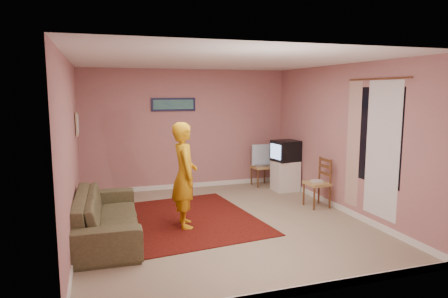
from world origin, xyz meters
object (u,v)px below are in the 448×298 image
object	(u,v)px
chair_a	(262,162)
chair_b	(317,177)
crt_tv	(286,151)
sofa	(107,215)
tv_cabinet	(285,176)
person	(185,175)

from	to	relation	value
chair_a	chair_b	distance (m)	1.88
crt_tv	chair_b	world-z (taller)	crt_tv
crt_tv	chair_a	world-z (taller)	crt_tv
chair_b	sofa	world-z (taller)	chair_b
chair_a	crt_tv	bearing A→B (deg)	-65.79
sofa	tv_cabinet	bearing A→B (deg)	-63.29
crt_tv	chair_b	size ratio (longest dim) A/B	1.18
person	crt_tv	bearing A→B (deg)	-55.10
tv_cabinet	chair_a	xyz separation A→B (m)	(-0.32, 0.56, 0.21)
chair_a	person	xyz separation A→B (m)	(-2.24, -2.17, 0.30)
sofa	chair_a	bearing A→B (deg)	-54.36
tv_cabinet	chair_a	bearing A→B (deg)	119.59
tv_cabinet	chair_b	bearing A→B (deg)	-89.94
tv_cabinet	sofa	distance (m)	4.12
chair_b	sofa	bearing A→B (deg)	-86.39
sofa	crt_tv	bearing A→B (deg)	-63.27
crt_tv	chair_a	size ratio (longest dim) A/B	1.22
chair_a	person	bearing A→B (deg)	-140.91
person	chair_b	bearing A→B (deg)	-80.36
tv_cabinet	person	size ratio (longest dim) A/B	0.39
crt_tv	person	distance (m)	3.02
tv_cabinet	chair_b	xyz separation A→B (m)	(0.00, -1.30, 0.23)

